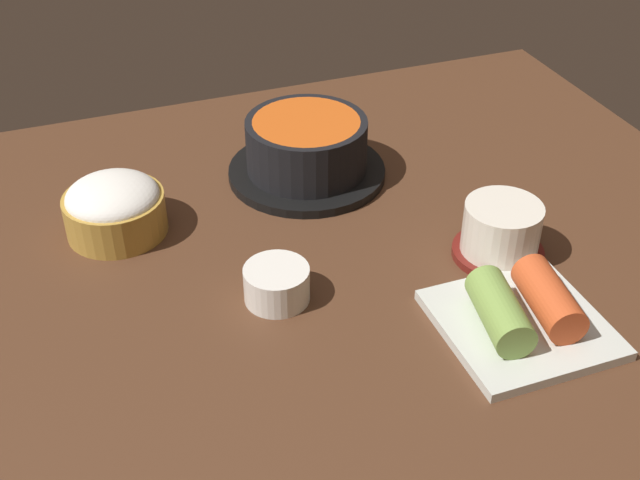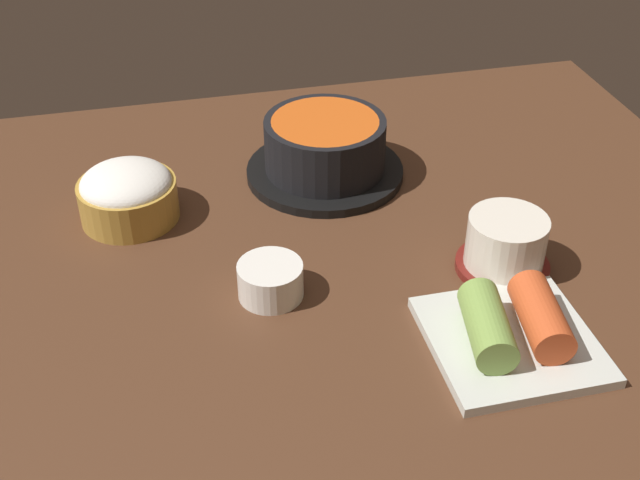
# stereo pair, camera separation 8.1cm
# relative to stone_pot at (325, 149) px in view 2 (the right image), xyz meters

# --- Properties ---
(dining_table) EXTENTS (1.00, 0.76, 0.02)m
(dining_table) POSITION_rel_stone_pot_xyz_m (-0.06, -0.14, -0.04)
(dining_table) COLOR #4C2D1C
(dining_table) RESTS_ON ground
(stone_pot) EXTENTS (0.18, 0.18, 0.07)m
(stone_pot) POSITION_rel_stone_pot_xyz_m (0.00, 0.00, 0.00)
(stone_pot) COLOR black
(stone_pot) RESTS_ON dining_table
(rice_bowl) EXTENTS (0.10, 0.10, 0.06)m
(rice_bowl) POSITION_rel_stone_pot_xyz_m (-0.22, -0.04, -0.00)
(rice_bowl) COLOR #B78C38
(rice_bowl) RESTS_ON dining_table
(tea_cup_with_saucer) EXTENTS (0.09, 0.09, 0.06)m
(tea_cup_with_saucer) POSITION_rel_stone_pot_xyz_m (0.13, -0.21, -0.00)
(tea_cup_with_saucer) COLOR maroon
(tea_cup_with_saucer) RESTS_ON dining_table
(banchan_cup_center) EXTENTS (0.06, 0.06, 0.03)m
(banchan_cup_center) POSITION_rel_stone_pot_xyz_m (-0.10, -0.20, -0.02)
(banchan_cup_center) COLOR white
(banchan_cup_center) RESTS_ON dining_table
(kimchi_plate) EXTENTS (0.14, 0.14, 0.05)m
(kimchi_plate) POSITION_rel_stone_pot_xyz_m (0.09, -0.32, -0.02)
(kimchi_plate) COLOR silver
(kimchi_plate) RESTS_ON dining_table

